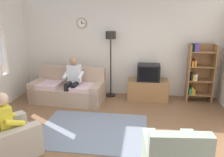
{
  "coord_description": "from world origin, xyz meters",
  "views": [
    {
      "loc": [
        0.73,
        -3.95,
        2.34
      ],
      "look_at": [
        0.02,
        1.05,
        0.9
      ],
      "focal_mm": 37.14,
      "sensor_mm": 36.0,
      "label": 1
    }
  ],
  "objects_px": {
    "couch": "(68,90)",
    "bookshelf": "(198,72)",
    "person_on_couch": "(73,78)",
    "armchair_near_window": "(6,139)",
    "tv": "(148,72)",
    "person_in_left_armchair": "(10,121)",
    "floor_lamp": "(111,46)",
    "tv_stand": "(148,89)"
  },
  "relations": [
    {
      "from": "tv_stand",
      "to": "person_on_couch",
      "type": "bearing_deg",
      "value": -163.35
    },
    {
      "from": "tv_stand",
      "to": "bookshelf",
      "type": "height_order",
      "value": "bookshelf"
    },
    {
      "from": "armchair_near_window",
      "to": "person_on_couch",
      "type": "height_order",
      "value": "person_on_couch"
    },
    {
      "from": "person_on_couch",
      "to": "couch",
      "type": "bearing_deg",
      "value": 149.18
    },
    {
      "from": "bookshelf",
      "to": "person_on_couch",
      "type": "bearing_deg",
      "value": -168.61
    },
    {
      "from": "armchair_near_window",
      "to": "tv",
      "type": "bearing_deg",
      "value": 51.76
    },
    {
      "from": "couch",
      "to": "tv",
      "type": "distance_m",
      "value": 2.23
    },
    {
      "from": "couch",
      "to": "bookshelf",
      "type": "relative_size",
      "value": 1.24
    },
    {
      "from": "tv",
      "to": "floor_lamp",
      "type": "relative_size",
      "value": 0.32
    },
    {
      "from": "tv_stand",
      "to": "armchair_near_window",
      "type": "relative_size",
      "value": 0.93
    },
    {
      "from": "couch",
      "to": "floor_lamp",
      "type": "relative_size",
      "value": 1.06
    },
    {
      "from": "tv",
      "to": "bookshelf",
      "type": "distance_m",
      "value": 1.33
    },
    {
      "from": "tv_stand",
      "to": "bookshelf",
      "type": "distance_m",
      "value": 1.42
    },
    {
      "from": "tv_stand",
      "to": "floor_lamp",
      "type": "bearing_deg",
      "value": 174.65
    },
    {
      "from": "armchair_near_window",
      "to": "bookshelf",
      "type": "bearing_deg",
      "value": 40.07
    },
    {
      "from": "floor_lamp",
      "to": "person_on_couch",
      "type": "xyz_separation_m",
      "value": [
        -0.9,
        -0.68,
        -0.75
      ]
    },
    {
      "from": "tv",
      "to": "person_on_couch",
      "type": "xyz_separation_m",
      "value": [
        -1.95,
        -0.56,
        -0.07
      ]
    },
    {
      "from": "tv",
      "to": "tv_stand",
      "type": "bearing_deg",
      "value": 90.0
    },
    {
      "from": "floor_lamp",
      "to": "person_on_couch",
      "type": "height_order",
      "value": "floor_lamp"
    },
    {
      "from": "tv",
      "to": "armchair_near_window",
      "type": "bearing_deg",
      "value": -128.24
    },
    {
      "from": "tv_stand",
      "to": "person_on_couch",
      "type": "relative_size",
      "value": 0.89
    },
    {
      "from": "bookshelf",
      "to": "person_in_left_armchair",
      "type": "bearing_deg",
      "value": -140.15
    },
    {
      "from": "floor_lamp",
      "to": "person_in_left_armchair",
      "type": "height_order",
      "value": "floor_lamp"
    },
    {
      "from": "couch",
      "to": "bookshelf",
      "type": "distance_m",
      "value": 3.54
    },
    {
      "from": "floor_lamp",
      "to": "person_in_left_armchair",
      "type": "bearing_deg",
      "value": -112.34
    },
    {
      "from": "floor_lamp",
      "to": "bookshelf",
      "type": "bearing_deg",
      "value": -0.56
    },
    {
      "from": "tv",
      "to": "person_on_couch",
      "type": "height_order",
      "value": "person_on_couch"
    },
    {
      "from": "couch",
      "to": "bookshelf",
      "type": "bearing_deg",
      "value": 9.03
    },
    {
      "from": "tv",
      "to": "person_in_left_armchair",
      "type": "height_order",
      "value": "person_in_left_armchair"
    },
    {
      "from": "couch",
      "to": "person_on_couch",
      "type": "distance_m",
      "value": 0.44
    },
    {
      "from": "armchair_near_window",
      "to": "person_in_left_armchair",
      "type": "height_order",
      "value": "person_in_left_armchair"
    },
    {
      "from": "tv",
      "to": "couch",
      "type": "bearing_deg",
      "value": -168.11
    },
    {
      "from": "floor_lamp",
      "to": "armchair_near_window",
      "type": "distance_m",
      "value": 3.59
    },
    {
      "from": "tv",
      "to": "person_in_left_armchair",
      "type": "bearing_deg",
      "value": -128.24
    },
    {
      "from": "couch",
      "to": "tv",
      "type": "xyz_separation_m",
      "value": [
        2.14,
        0.45,
        0.46
      ]
    },
    {
      "from": "tv",
      "to": "armchair_near_window",
      "type": "height_order",
      "value": "tv"
    },
    {
      "from": "couch",
      "to": "person_in_left_armchair",
      "type": "xyz_separation_m",
      "value": [
        -0.18,
        -2.49,
        0.29
      ]
    },
    {
      "from": "person_on_couch",
      "to": "person_in_left_armchair",
      "type": "xyz_separation_m",
      "value": [
        -0.36,
        -2.38,
        -0.09
      ]
    },
    {
      "from": "couch",
      "to": "person_in_left_armchair",
      "type": "relative_size",
      "value": 1.75
    },
    {
      "from": "armchair_near_window",
      "to": "person_in_left_armchair",
      "type": "distance_m",
      "value": 0.33
    },
    {
      "from": "couch",
      "to": "tv_stand",
      "type": "height_order",
      "value": "couch"
    },
    {
      "from": "couch",
      "to": "floor_lamp",
      "type": "bearing_deg",
      "value": 27.94
    }
  ]
}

